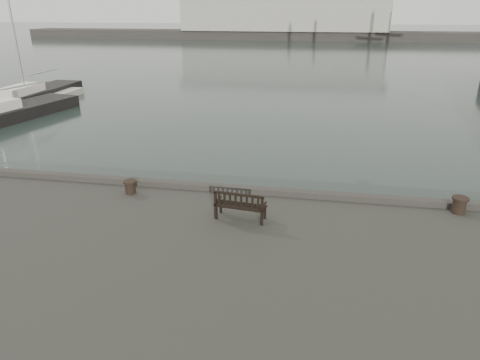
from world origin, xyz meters
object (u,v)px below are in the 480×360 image
object	(u,v)px
bench	(240,210)
yacht_b	(31,98)
bollard_left	(130,187)
bollard_right	(459,205)
yacht_c	(4,118)

from	to	relation	value
bench	yacht_b	size ratio (longest dim) A/B	0.10
bench	yacht_b	distance (m)	28.58
bench	bollard_left	bearing A→B (deg)	169.60
bench	bollard_right	size ratio (longest dim) A/B	3.04
bench	bollard_left	size ratio (longest dim) A/B	3.47
yacht_b	bench	bearing A→B (deg)	-45.06
bollard_left	yacht_b	distance (m)	25.28
bollard_right	yacht_c	distance (m)	27.18
bench	yacht_c	world-z (taller)	yacht_c
yacht_c	bollard_right	bearing A→B (deg)	-16.00
bollard_left	yacht_b	world-z (taller)	yacht_b
bench	bollard_left	world-z (taller)	bench
bollard_left	yacht_c	world-z (taller)	yacht_c
bench	yacht_b	bearing A→B (deg)	142.07
yacht_b	yacht_c	size ratio (longest dim) A/B	1.02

